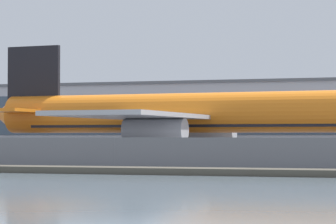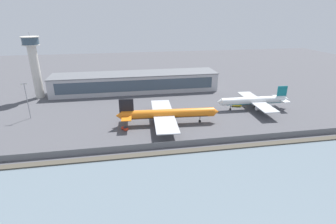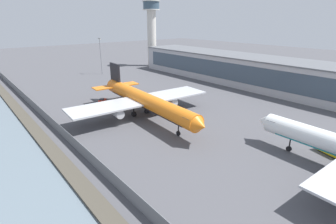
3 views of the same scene
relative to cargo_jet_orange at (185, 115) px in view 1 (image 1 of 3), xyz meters
The scene contains 6 objects.
ground_plane 9.49m from the cargo_jet_orange, 86.25° to the right, with size 500.00×500.00×0.00m, color #4C4C51.
shoreline_seawall 28.86m from the cargo_jet_orange, 88.95° to the right, with size 320.00×3.00×0.50m.
perimeter_fence 24.24m from the cargo_jet_orange, 88.76° to the right, with size 280.00×0.10×2.72m.
cargo_jet_orange is the anchor object (origin of this frame).
baggage_tug 21.27m from the cargo_jet_orange, 169.72° to the right, with size 3.26×3.49×1.80m.
terminal_building 60.63m from the cargo_jet_orange, 100.73° to the left, with size 111.57×21.28×12.57m.
Camera 1 is at (22.60, -76.87, 2.83)m, focal length 85.00 mm.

